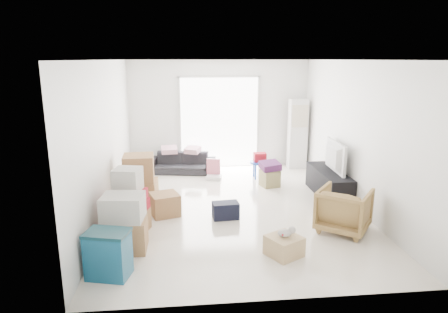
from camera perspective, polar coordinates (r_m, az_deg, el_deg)
room_shell at (r=7.20m, az=1.50°, el=2.82°), size 4.98×6.48×3.18m
sliding_door at (r=10.13m, az=-0.67°, el=5.41°), size 2.10×0.04×2.33m
ac_tower at (r=10.24m, az=10.45°, el=3.18°), size 0.45×0.30×1.75m
tv_console at (r=8.39m, az=14.74°, el=-3.72°), size 0.47×1.57×0.52m
television at (r=8.29m, az=14.88°, el=-1.54°), size 0.64×1.06×0.14m
sofa at (r=9.80m, az=-6.14°, el=-0.44°), size 1.71×0.74×0.65m
pillow_left at (r=9.75m, az=-7.85°, el=1.72°), size 0.39×0.32×0.11m
pillow_right at (r=9.68m, az=-4.52°, el=1.72°), size 0.41×0.38×0.11m
armchair at (r=6.74m, az=16.77°, el=-7.03°), size 1.04×1.03×0.78m
storage_bins at (r=5.41m, az=-16.21°, el=-13.24°), size 0.62×0.50×0.62m
box_stack_a at (r=6.01m, az=-14.10°, el=-9.34°), size 0.63×0.53×0.84m
box_stack_b at (r=6.55m, az=-13.41°, el=-6.77°), size 0.65×0.65×1.07m
box_stack_c at (r=7.76m, az=-12.01°, el=-3.38°), size 0.68×0.58×0.97m
loose_box at (r=7.24m, az=-8.45°, el=-6.77°), size 0.59×0.59×0.39m
duffel_bag at (r=7.03m, az=0.23°, el=-7.71°), size 0.47×0.31×0.29m
ottoman at (r=8.79m, az=6.54°, el=-3.10°), size 0.44×0.44×0.36m
blanket at (r=8.72m, az=6.58°, el=-1.52°), size 0.45×0.45×0.14m
kids_table at (r=9.30m, az=5.13°, el=-0.55°), size 0.47×0.47×0.60m
toy_walker at (r=9.30m, az=-1.46°, el=-2.41°), size 0.39×0.35×0.45m
wood_crate at (r=5.85m, az=8.57°, el=-12.52°), size 0.58×0.58×0.29m
plush_bunny at (r=5.77m, az=8.92°, el=-10.64°), size 0.27×0.15×0.14m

